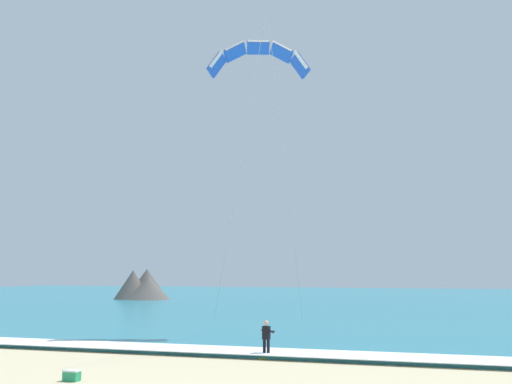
# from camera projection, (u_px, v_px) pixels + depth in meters

# --- Properties ---
(sea) EXTENTS (200.00, 120.00, 0.20)m
(sea) POSITION_uv_depth(u_px,v_px,m) (398.00, 300.00, 85.00)
(sea) COLOR teal
(sea) RESTS_ON ground
(surf_foam) EXTENTS (200.00, 2.80, 0.04)m
(surf_foam) POSITION_uv_depth(u_px,v_px,m) (273.00, 352.00, 29.36)
(surf_foam) COLOR white
(surf_foam) RESTS_ON sea
(surfboard) EXTENTS (0.64, 1.45, 0.09)m
(surfboard) POSITION_uv_depth(u_px,v_px,m) (266.00, 358.00, 28.81)
(surfboard) COLOR yellow
(surfboard) RESTS_ON ground
(kitesurfer) EXTENTS (0.57, 0.57, 1.69)m
(kitesurfer) POSITION_uv_depth(u_px,v_px,m) (266.00, 337.00, 28.94)
(kitesurfer) COLOR black
(kitesurfer) RESTS_ON ground
(kite_primary) EXTENTS (6.26, 9.95, 17.35)m
(kite_primary) POSITION_uv_depth(u_px,v_px,m) (258.00, 57.00, 40.35)
(kite_primary) COLOR blue
(headland_left) EXTENTS (8.30, 7.85, 4.30)m
(headland_left) POSITION_uv_depth(u_px,v_px,m) (143.00, 286.00, 86.16)
(headland_left) COLOR #56514C
(headland_left) RESTS_ON ground
(cooler_box) EXTENTS (0.58, 0.38, 0.40)m
(cooler_box) POSITION_uv_depth(u_px,v_px,m) (72.00, 375.00, 22.79)
(cooler_box) COLOR #238E5B
(cooler_box) RESTS_ON ground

